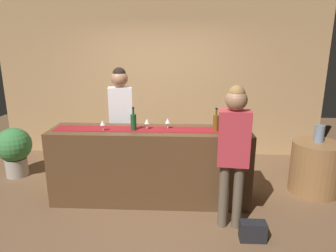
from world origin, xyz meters
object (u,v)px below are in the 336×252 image
(wine_glass_mid_counter, at_px, (168,121))
(vase_on_side_table, at_px, (319,134))
(round_side_table, at_px, (315,168))
(handbag, at_px, (253,231))
(wine_glass_far_end, at_px, (147,121))
(wine_bottle_green, at_px, (133,122))
(wine_glass_near_customer, at_px, (103,123))
(bartender, at_px, (121,112))
(wine_bottle_amber, at_px, (216,123))
(potted_plant_tall, at_px, (14,149))
(customer_sipping, at_px, (234,144))

(wine_glass_mid_counter, bearing_deg, vase_on_side_table, 9.38)
(round_side_table, bearing_deg, handbag, -133.44)
(wine_glass_mid_counter, xyz_separation_m, vase_on_side_table, (2.10, 0.35, -0.24))
(vase_on_side_table, bearing_deg, wine_glass_far_end, -170.83)
(wine_bottle_green, relative_size, wine_glass_near_customer, 2.10)
(wine_glass_near_customer, height_order, bartender, bartender)
(wine_bottle_green, height_order, round_side_table, wine_bottle_green)
(wine_bottle_amber, height_order, bartender, bartender)
(potted_plant_tall, bearing_deg, round_side_table, -4.14)
(customer_sipping, relative_size, round_side_table, 2.23)
(wine_glass_far_end, height_order, vase_on_side_table, wine_glass_far_end)
(customer_sipping, relative_size, potted_plant_tall, 2.08)
(vase_on_side_table, bearing_deg, round_side_table, -104.83)
(wine_glass_far_end, relative_size, customer_sipping, 0.09)
(wine_glass_mid_counter, xyz_separation_m, customer_sipping, (0.75, -0.63, -0.09))
(customer_sipping, bearing_deg, wine_glass_far_end, 155.76)
(wine_glass_mid_counter, bearing_deg, wine_glass_near_customer, -170.11)
(wine_bottle_green, xyz_separation_m, bartender, (-0.29, 0.63, -0.02))
(wine_bottle_amber, relative_size, vase_on_side_table, 1.26)
(potted_plant_tall, bearing_deg, customer_sipping, -21.33)
(wine_bottle_amber, bearing_deg, potted_plant_tall, 167.12)
(wine_bottle_green, height_order, wine_bottle_amber, same)
(wine_glass_near_customer, height_order, handbag, wine_glass_near_customer)
(wine_glass_near_customer, distance_m, vase_on_side_table, 2.97)
(wine_bottle_green, distance_m, wine_bottle_amber, 1.04)
(wine_bottle_green, height_order, wine_glass_mid_counter, wine_bottle_green)
(vase_on_side_table, bearing_deg, potted_plant_tall, 176.47)
(wine_bottle_amber, height_order, potted_plant_tall, wine_bottle_amber)
(wine_bottle_green, relative_size, bartender, 0.17)
(wine_glass_far_end, height_order, bartender, bartender)
(wine_glass_near_customer, relative_size, round_side_table, 0.19)
(round_side_table, bearing_deg, wine_glass_far_end, -171.92)
(wine_bottle_amber, distance_m, wine_glass_mid_counter, 0.62)
(wine_glass_mid_counter, distance_m, customer_sipping, 0.98)
(wine_bottle_green, distance_m, bartender, 0.69)
(round_side_table, height_order, potted_plant_tall, potted_plant_tall)
(wine_bottle_amber, height_order, wine_glass_mid_counter, wine_bottle_amber)
(wine_bottle_green, xyz_separation_m, vase_on_side_table, (2.53, 0.43, -0.25))
(wine_bottle_amber, bearing_deg, bartender, 155.10)
(wine_glass_far_end, height_order, customer_sipping, customer_sipping)
(wine_glass_far_end, bearing_deg, customer_sipping, -30.43)
(wine_glass_mid_counter, relative_size, round_side_table, 0.19)
(customer_sipping, bearing_deg, wine_bottle_green, 161.36)
(round_side_table, bearing_deg, vase_on_side_table, 75.17)
(wine_bottle_amber, xyz_separation_m, wine_glass_far_end, (-0.88, 0.04, -0.01))
(round_side_table, bearing_deg, bartender, 175.06)
(wine_glass_far_end, xyz_separation_m, round_side_table, (2.35, 0.33, -0.73))
(wine_bottle_green, distance_m, wine_glass_near_customer, 0.39)
(potted_plant_tall, bearing_deg, wine_glass_mid_counter, -14.25)
(wine_glass_near_customer, bearing_deg, potted_plant_tall, 155.11)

